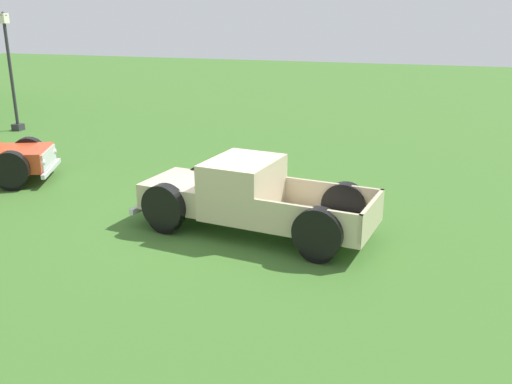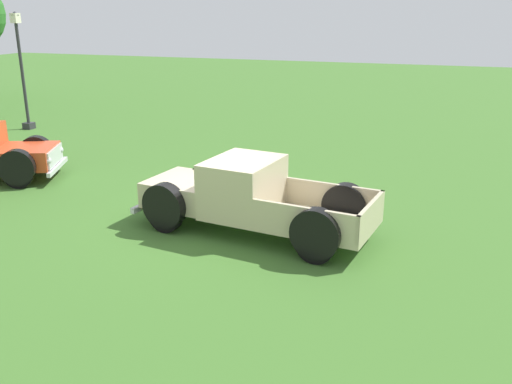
# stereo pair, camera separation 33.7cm
# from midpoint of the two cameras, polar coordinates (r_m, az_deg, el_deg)

# --- Properties ---
(ground_plane) EXTENTS (80.00, 80.00, 0.00)m
(ground_plane) POSITION_cam_midpoint_polar(r_m,az_deg,el_deg) (12.49, -5.01, -3.38)
(ground_plane) COLOR #3D6B28
(pickup_truck_foreground) EXTENTS (2.57, 5.32, 1.57)m
(pickup_truck_foreground) POSITION_cam_midpoint_polar(r_m,az_deg,el_deg) (11.98, -2.41, -0.47)
(pickup_truck_foreground) COLOR #C6B793
(pickup_truck_foreground) RESTS_ON ground_plane
(lamp_post_near) EXTENTS (0.36, 0.36, 4.47)m
(lamp_post_near) POSITION_cam_midpoint_polar(r_m,az_deg,el_deg) (23.85, -24.06, 11.27)
(lamp_post_near) COLOR #2D2D33
(lamp_post_near) RESTS_ON ground_plane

